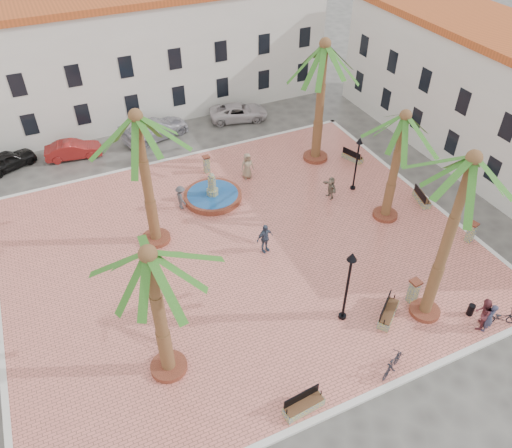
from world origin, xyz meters
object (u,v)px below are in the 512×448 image
object	(u,v)px
bench_ne	(352,157)
pedestrian_east	(331,188)
palm_nw	(138,132)
bench_s	(304,406)
car_black	(7,161)
palm_s	(468,177)
car_silver	(155,129)
cyclist_a	(489,318)
car_red	(73,150)
cyclist_b	(483,314)
palm_ne	(324,59)
bicycle_b	(393,364)
lamppost_e	(358,155)
bollard_e	(471,232)
pedestrian_fountain_a	(247,166)
lamppost_s	(349,275)
pedestrian_fountain_b	(265,238)
palm_e	(403,129)
palm_sw	(151,271)
bollard_n	(207,164)
litter_bin	(471,310)
pedestrian_north	(181,197)
bicycle_a	(501,317)
fountain	(213,195)
car_white	(239,112)
bench_se	(388,313)
bench_e	(422,198)

from	to	relation	value
bench_ne	pedestrian_east	distance (m)	5.06
palm_nw	bench_ne	world-z (taller)	palm_nw
bench_s	car_black	bearing A→B (deg)	106.61
palm_nw	palm_s	bearing A→B (deg)	-45.99
palm_nw	bench_ne	xyz separation A→B (m)	(15.35, 2.58, -6.88)
pedestrian_east	car_silver	distance (m)	14.96
palm_s	cyclist_a	bearing A→B (deg)	-47.19
car_red	cyclist_a	bearing A→B (deg)	-139.79
cyclist_b	palm_ne	bearing A→B (deg)	-122.66
bicycle_b	car_black	world-z (taller)	car_black
lamppost_e	bollard_e	world-z (taller)	lamppost_e
pedestrian_fountain_a	lamppost_e	bearing A→B (deg)	-34.44
pedestrian_east	lamppost_s	bearing A→B (deg)	-27.96
cyclist_b	pedestrian_fountain_b	xyz separation A→B (m)	(-7.06, 9.33, 0.02)
palm_e	bollard_e	size ratio (longest dim) A/B	5.45
palm_s	cyclist_a	size ratio (longest dim) A/B	5.50
palm_sw	bollard_n	bearing A→B (deg)	63.30
bench_s	car_red	size ratio (longest dim) A/B	0.47
palm_sw	palm_e	bearing A→B (deg)	17.86
bench_s	pedestrian_east	xyz separation A→B (m)	(8.92, 12.47, 0.49)
pedestrian_fountain_a	pedestrian_fountain_b	bearing A→B (deg)	-105.46
bench_ne	litter_bin	world-z (taller)	bench_ne
bicycle_b	car_silver	bearing A→B (deg)	-17.23
pedestrian_north	car_silver	size ratio (longest dim) A/B	0.31
bicycle_a	cyclist_b	bearing A→B (deg)	100.08
pedestrian_fountain_b	pedestrian_north	size ratio (longest dim) A/B	1.15
palm_ne	bicycle_a	size ratio (longest dim) A/B	5.30
cyclist_b	car_black	size ratio (longest dim) A/B	0.47
bollard_e	bicycle_b	distance (m)	10.93
car_red	fountain	bearing A→B (deg)	-133.26
bollard_e	bicycle_a	bearing A→B (deg)	-119.62
bicycle_a	bicycle_b	bearing A→B (deg)	113.97
palm_nw	bicycle_b	distance (m)	16.31
cyclist_b	car_red	size ratio (longest dim) A/B	0.47
bench_s	lamppost_e	bearing A→B (deg)	44.69
palm_e	bollard_e	world-z (taller)	palm_e
bench_s	car_red	distance (m)	25.35
fountain	bollard_e	xyz separation A→B (m)	(12.10, -10.23, 0.42)
bench_s	car_white	bearing A→B (deg)	67.76
lamppost_e	pedestrian_fountain_a	bearing A→B (deg)	144.44
litter_bin	car_red	world-z (taller)	car_red
bicycle_b	pedestrian_fountain_a	distance (m)	16.86
bench_se	bench_e	bearing A→B (deg)	4.02
palm_nw	pedestrian_fountain_b	bearing A→B (deg)	-33.33
bench_s	bench_se	world-z (taller)	bench_se
palm_nw	lamppost_e	xyz separation A→B (m)	(13.39, -0.48, -4.51)
bicycle_b	pedestrian_fountain_b	size ratio (longest dim) A/B	0.94
palm_nw	bollard_n	distance (m)	9.99
litter_bin	bollard_e	bearing A→B (deg)	47.38
palm_e	car_black	size ratio (longest dim) A/B	1.85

